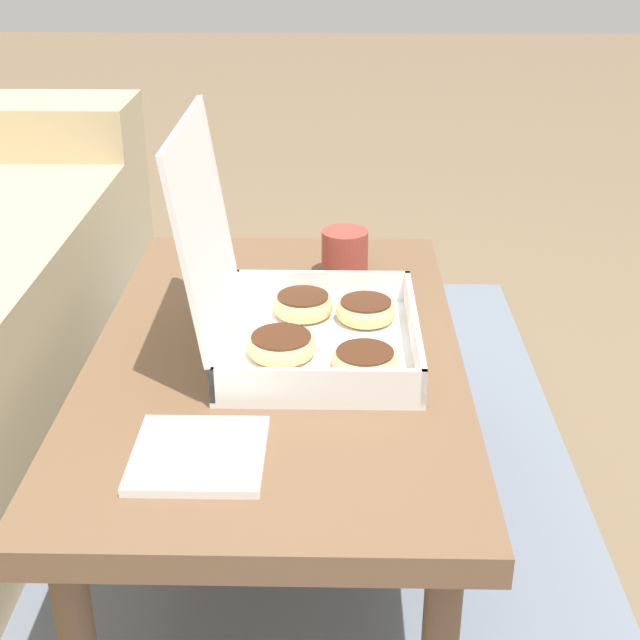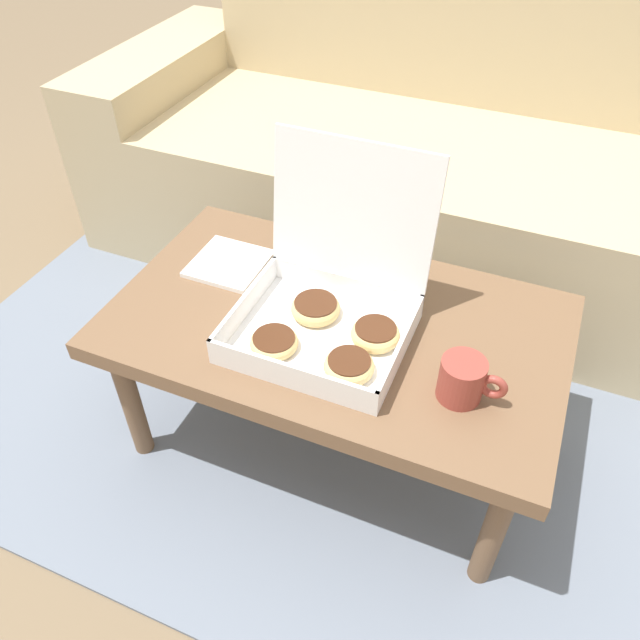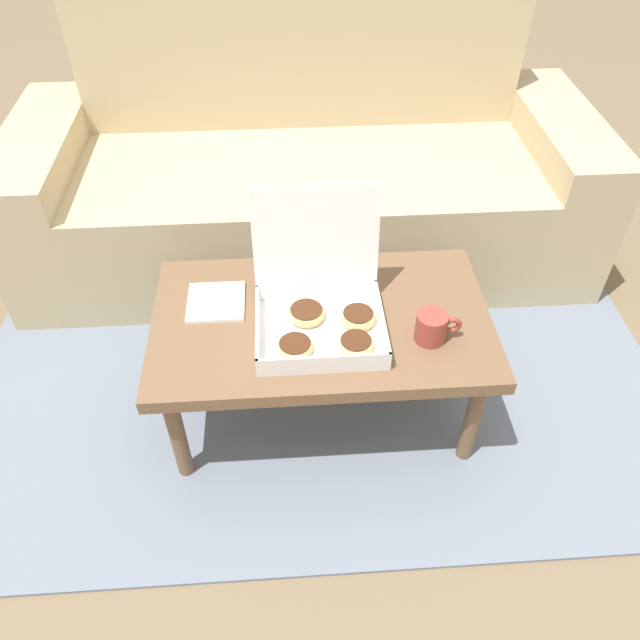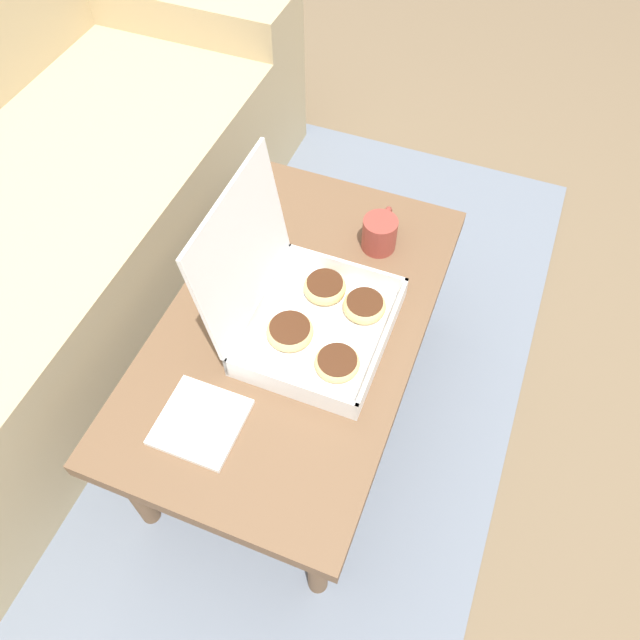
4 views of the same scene
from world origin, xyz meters
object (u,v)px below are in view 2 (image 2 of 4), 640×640
couch (440,162)px  coffee_mug (463,380)px  pastry_box (332,308)px  coffee_table (336,334)px

couch → coffee_mug: bearing=-73.8°
couch → coffee_mug: couch is taller
pastry_box → coffee_mug: pastry_box is taller
couch → coffee_mug: size_ratio=17.35×
couch → pastry_box: bearing=-89.8°
coffee_table → coffee_mug: bearing=-20.1°
pastry_box → coffee_table: bearing=94.8°
pastry_box → coffee_mug: 0.29m
coffee_table → couch: bearing=90.0°
coffee_table → pastry_box: bearing=-85.2°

